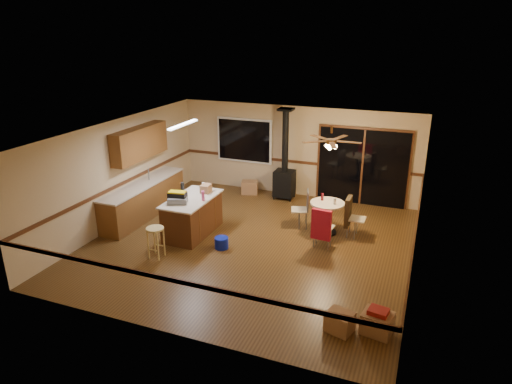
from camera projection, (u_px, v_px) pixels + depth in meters
The scene contains 35 objects.
floor at pixel (251, 243), 10.45m from camera, with size 7.00×7.00×0.00m, color #4E3215.
ceiling at pixel (251, 132), 9.56m from camera, with size 7.00×7.00×0.00m, color silver.
wall_back at pixel (296, 152), 13.07m from camera, with size 7.00×7.00×0.00m, color tan.
wall_front at pixel (166, 262), 6.94m from camera, with size 7.00×7.00×0.00m, color tan.
wall_left at pixel (119, 172), 11.20m from camera, with size 7.00×7.00×0.00m, color tan.
wall_right at pixel (419, 212), 8.81m from camera, with size 7.00×7.00×0.00m, color tan.
chair_rail at pixel (251, 203), 10.11m from camera, with size 7.00×7.00×0.08m, color #4D2813, non-canonical shape.
window at pixel (244, 140), 13.50m from camera, with size 1.72×0.10×1.32m, color black.
sliding_door at pixel (362, 167), 12.46m from camera, with size 2.52×0.10×2.10m, color black.
lower_cabinets at pixel (144, 200), 11.83m from camera, with size 0.60×3.00×0.86m, color brown.
countertop at pixel (143, 184), 11.68m from camera, with size 0.64×3.04×0.04m, color beige.
upper_cabinets at pixel (140, 143), 11.55m from camera, with size 0.35×2.00×0.80m, color brown.
kitchen_island at pixel (193, 216), 10.81m from camera, with size 0.88×1.68×0.90m.
wood_stove at pixel (285, 174), 12.94m from camera, with size 0.55×0.50×2.52m.
ceiling_fan at pixel (331, 143), 10.24m from camera, with size 0.24×0.24×0.55m.
fluorescent_strip at pixel (183, 125), 10.45m from camera, with size 0.10×1.20×0.04m, color white.
toolbox_grey at pixel (177, 201), 10.31m from camera, with size 0.43×0.24×0.13m, color slate.
toolbox_black at pixel (178, 197), 10.38m from camera, with size 0.42×0.22×0.23m, color black.
toolbox_yellow_lid at pixel (177, 192), 10.33m from camera, with size 0.39×0.20×0.03m, color gold.
box_on_island at pixel (206, 188), 11.01m from camera, with size 0.21×0.29×0.19m, color #906340.
bottle_dark at pixel (182, 189), 10.84m from camera, with size 0.09×0.09×0.30m, color black.
bottle_pink at pixel (203, 196), 10.48m from camera, with size 0.07×0.07×0.23m, color #D84C8C.
bottle_white at pixel (203, 186), 11.23m from camera, with size 0.06×0.06×0.17m, color white.
bar_stool at pixel (156, 242), 9.72m from camera, with size 0.38×0.38×0.69m, color #D5B970.
blue_bucket at pixel (222, 243), 10.18m from camera, with size 0.31×0.31×0.26m, color #0B1AA3.
dining_table at pixel (327, 212), 10.81m from camera, with size 0.81×0.81×0.78m.
glass_red at pixel (322, 197), 10.83m from camera, with size 0.07×0.07×0.17m, color #590C14.
glass_cream at pixel (335, 201), 10.59m from camera, with size 0.06×0.06×0.15m, color beige.
chair_left at pixel (304, 205), 11.11m from camera, with size 0.51×0.50×0.51m.
chair_near at pixel (322, 224), 9.99m from camera, with size 0.46×0.50×0.70m.
chair_right at pixel (349, 212), 10.66m from camera, with size 0.46×0.44×0.70m.
box_under_window at pixel (250, 187), 13.51m from camera, with size 0.47×0.38×0.38m, color #906340.
box_corner_a at pixel (377, 323), 7.35m from camera, with size 0.47×0.40×0.36m, color #906340.
box_corner_b at pixel (340, 322), 7.40m from camera, with size 0.41×0.36×0.34m, color #906340.
box_small_red at pixel (378, 312), 7.27m from camera, with size 0.31×0.25×0.08m, color maroon.
Camera 1 is at (3.52, -8.74, 4.68)m, focal length 32.00 mm.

